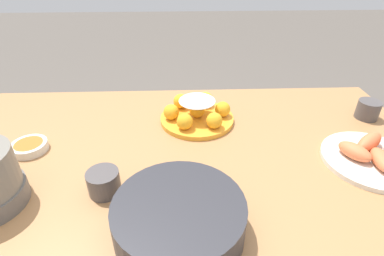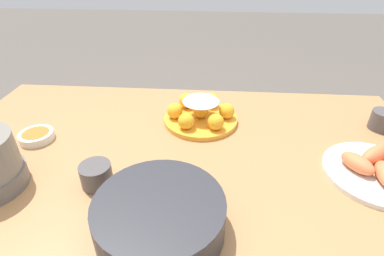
# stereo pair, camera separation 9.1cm
# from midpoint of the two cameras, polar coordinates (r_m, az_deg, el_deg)

# --- Properties ---
(dining_table) EXTENTS (1.50, 0.94, 0.77)m
(dining_table) POSITION_cam_midpoint_polar(r_m,az_deg,el_deg) (0.92, 0.98, -10.72)
(dining_table) COLOR #A87547
(dining_table) RESTS_ON ground_plane
(cake_plate) EXTENTS (0.25, 0.25, 0.09)m
(cake_plate) POSITION_cam_midpoint_polar(r_m,az_deg,el_deg) (1.02, 4.17, 2.74)
(cake_plate) COLOR gold
(cake_plate) RESTS_ON dining_table
(serving_bowl) EXTENTS (0.28, 0.28, 0.08)m
(serving_bowl) POSITION_cam_midpoint_polar(r_m,az_deg,el_deg) (0.65, -2.06, -16.43)
(serving_bowl) COLOR #2D2D33
(serving_bowl) RESTS_ON dining_table
(sauce_bowl) EXTENTS (0.10, 0.10, 0.02)m
(sauce_bowl) POSITION_cam_midpoint_polar(r_m,az_deg,el_deg) (1.03, -25.34, -1.46)
(sauce_bowl) COLOR silver
(sauce_bowl) RESTS_ON dining_table
(seafood_platter) EXTENTS (0.27, 0.27, 0.06)m
(seafood_platter) POSITION_cam_midpoint_polar(r_m,az_deg,el_deg) (0.96, 34.34, -6.53)
(seafood_platter) COLOR silver
(seafood_platter) RESTS_ON dining_table
(cup_near) EXTENTS (0.08, 0.08, 0.06)m
(cup_near) POSITION_cam_midpoint_polar(r_m,az_deg,el_deg) (1.18, 34.42, 1.15)
(cup_near) COLOR #4C4747
(cup_near) RESTS_ON dining_table
(cup_far) EXTENTS (0.08, 0.08, 0.06)m
(cup_far) POSITION_cam_midpoint_polar(r_m,az_deg,el_deg) (0.79, -14.64, -8.79)
(cup_far) COLOR #4C4747
(cup_far) RESTS_ON dining_table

